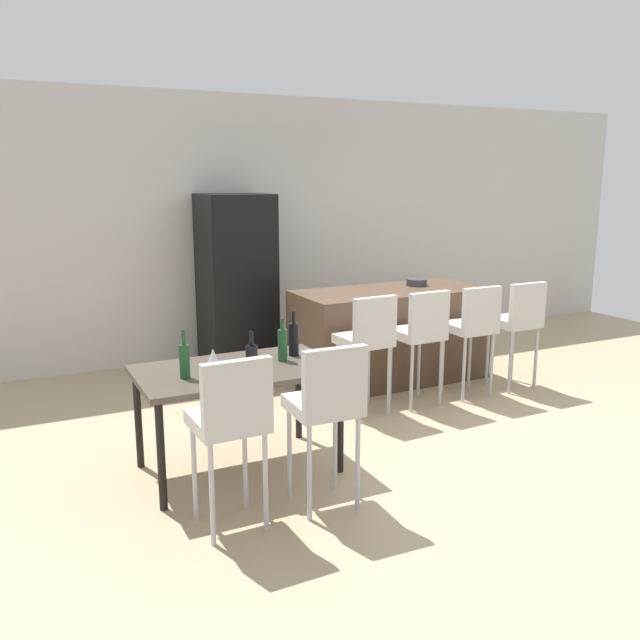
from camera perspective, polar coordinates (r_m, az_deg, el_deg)
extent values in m
plane|color=tan|center=(5.77, 8.50, -8.37)|extent=(10.00, 10.00, 0.00)
cube|color=beige|center=(7.84, -2.72, 8.05)|extent=(10.00, 0.12, 2.90)
cube|color=#4C3828|center=(6.71, 5.97, -1.28)|extent=(1.89, 0.84, 0.92)
cube|color=beige|center=(5.68, 3.75, -1.73)|extent=(0.42, 0.42, 0.08)
cube|color=beige|center=(5.49, 4.74, 0.13)|extent=(0.40, 0.08, 0.36)
cylinder|color=#B2B2B7|center=(5.82, 1.52, -4.88)|extent=(0.03, 0.03, 0.61)
cylinder|color=#B2B2B7|center=(5.98, 4.17, -4.43)|extent=(0.03, 0.03, 0.61)
cylinder|color=#B2B2B7|center=(5.56, 3.20, -5.72)|extent=(0.03, 0.03, 0.61)
cylinder|color=#B2B2B7|center=(5.73, 5.93, -5.22)|extent=(0.03, 0.03, 0.61)
cube|color=beige|center=(5.96, 8.27, -1.16)|extent=(0.42, 0.42, 0.08)
cube|color=beige|center=(5.78, 9.35, 0.62)|extent=(0.40, 0.08, 0.36)
cylinder|color=#B2B2B7|center=(6.08, 6.06, -4.20)|extent=(0.03, 0.03, 0.61)
cylinder|color=#B2B2B7|center=(6.27, 8.46, -3.77)|extent=(0.03, 0.03, 0.61)
cylinder|color=#B2B2B7|center=(5.84, 7.86, -4.96)|extent=(0.03, 0.03, 0.61)
cylinder|color=#B2B2B7|center=(6.03, 10.31, -4.49)|extent=(0.03, 0.03, 0.61)
cube|color=beige|center=(6.30, 12.63, -0.61)|extent=(0.40, 0.40, 0.08)
cube|color=beige|center=(6.13, 13.71, 1.08)|extent=(0.40, 0.06, 0.36)
cylinder|color=#B2B2B7|center=(6.41, 10.47, -3.48)|extent=(0.03, 0.03, 0.61)
cylinder|color=#B2B2B7|center=(6.60, 12.71, -3.12)|extent=(0.03, 0.03, 0.61)
cylinder|color=#B2B2B7|center=(6.17, 12.24, -4.18)|extent=(0.03, 0.03, 0.61)
cylinder|color=#B2B2B7|center=(6.37, 14.51, -3.78)|extent=(0.03, 0.03, 0.61)
cube|color=beige|center=(6.65, 16.27, -0.15)|extent=(0.40, 0.40, 0.08)
cube|color=beige|center=(6.48, 17.40, 1.47)|extent=(0.40, 0.06, 0.36)
cylinder|color=#B2B2B7|center=(6.74, 14.17, -2.89)|extent=(0.03, 0.03, 0.61)
cylinder|color=#B2B2B7|center=(6.95, 16.18, -2.55)|extent=(0.03, 0.03, 0.61)
cylinder|color=#B2B2B7|center=(6.51, 16.01, -3.52)|extent=(0.03, 0.03, 0.61)
cylinder|color=#B2B2B7|center=(6.72, 18.02, -3.15)|extent=(0.03, 0.03, 0.61)
cube|color=#4C4238|center=(4.57, -7.13, -4.33)|extent=(1.35, 0.81, 0.04)
cylinder|color=black|center=(4.86, -15.32, -8.26)|extent=(0.05, 0.05, 0.70)
cylinder|color=black|center=(5.21, -1.85, -6.44)|extent=(0.05, 0.05, 0.70)
cylinder|color=black|center=(4.23, -13.47, -11.31)|extent=(0.05, 0.05, 0.70)
cylinder|color=black|center=(4.62, 1.74, -8.90)|extent=(0.05, 0.05, 0.70)
cube|color=beige|center=(3.87, -7.93, -8.56)|extent=(0.41, 0.41, 0.08)
cube|color=beige|center=(3.65, -7.11, -6.18)|extent=(0.40, 0.07, 0.36)
cylinder|color=#B2B2B7|center=(4.10, -10.72, -12.67)|extent=(0.03, 0.03, 0.61)
cylinder|color=#B2B2B7|center=(4.19, -6.45, -11.95)|extent=(0.03, 0.03, 0.61)
cylinder|color=#B2B2B7|center=(3.82, -9.26, -14.53)|extent=(0.03, 0.03, 0.61)
cylinder|color=#B2B2B7|center=(3.92, -4.69, -13.68)|extent=(0.03, 0.03, 0.61)
cube|color=beige|center=(4.09, 0.25, -7.30)|extent=(0.41, 0.41, 0.08)
cube|color=beige|center=(3.87, 1.30, -5.00)|extent=(0.40, 0.07, 0.36)
cylinder|color=#B2B2B7|center=(4.29, -2.64, -11.28)|extent=(0.03, 0.03, 0.61)
cylinder|color=#B2B2B7|center=(4.41, 1.30, -10.61)|extent=(0.03, 0.03, 0.61)
cylinder|color=#B2B2B7|center=(4.02, -0.91, -12.95)|extent=(0.03, 0.03, 0.61)
cylinder|color=#B2B2B7|center=(4.15, 3.25, -12.16)|extent=(0.03, 0.03, 0.61)
cylinder|color=black|center=(4.82, -2.28, -1.68)|extent=(0.07, 0.07, 0.24)
cylinder|color=black|center=(4.78, -2.29, 0.23)|extent=(0.03, 0.03, 0.09)
cylinder|color=#194723|center=(4.69, -3.23, -2.17)|extent=(0.07, 0.07, 0.22)
cylinder|color=#194723|center=(4.65, -3.25, -0.35)|extent=(0.02, 0.02, 0.08)
cylinder|color=black|center=(4.26, -5.86, -3.66)|extent=(0.08, 0.08, 0.23)
cylinder|color=black|center=(4.22, -5.91, -1.58)|extent=(0.03, 0.03, 0.09)
cylinder|color=#194723|center=(4.36, -11.54, -3.51)|extent=(0.07, 0.07, 0.22)
cylinder|color=#194723|center=(4.33, -11.63, -1.46)|extent=(0.02, 0.02, 0.10)
cylinder|color=silver|center=(4.44, -9.09, -4.59)|extent=(0.06, 0.06, 0.00)
cylinder|color=silver|center=(4.43, -9.11, -4.07)|extent=(0.01, 0.01, 0.08)
cone|color=silver|center=(4.41, -9.15, -3.01)|extent=(0.07, 0.07, 0.09)
cube|color=black|center=(7.20, -7.18, 3.36)|extent=(0.72, 0.68, 1.84)
cylinder|color=#333338|center=(6.89, 8.29, 3.22)|extent=(0.21, 0.21, 0.07)
cylinder|color=#38383D|center=(8.49, 9.20, -0.94)|extent=(0.24, 0.24, 0.22)
sphere|color=#2D6B33|center=(8.42, 9.27, 1.12)|extent=(0.45, 0.45, 0.45)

